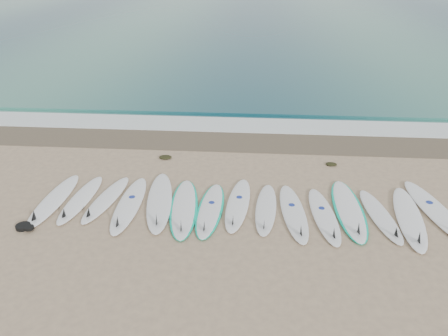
# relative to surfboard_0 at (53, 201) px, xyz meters

# --- Properties ---
(ground) EXTENTS (120.00, 120.00, 0.00)m
(ground) POSITION_rel_surfboard_0_xyz_m (4.51, 0.06, -0.06)
(ground) COLOR tan
(ocean) EXTENTS (120.00, 55.00, 0.03)m
(ocean) POSITION_rel_surfboard_0_xyz_m (4.51, 32.56, -0.04)
(ocean) COLOR #245F5D
(ocean) RESTS_ON ground
(wet_sand_band) EXTENTS (120.00, 1.80, 0.01)m
(wet_sand_band) POSITION_rel_surfboard_0_xyz_m (4.51, 4.16, -0.05)
(wet_sand_band) COLOR brown
(wet_sand_band) RESTS_ON ground
(foam_band) EXTENTS (120.00, 1.40, 0.04)m
(foam_band) POSITION_rel_surfboard_0_xyz_m (4.51, 5.56, -0.04)
(foam_band) COLOR silver
(foam_band) RESTS_ON ground
(wave_crest) EXTENTS (120.00, 1.00, 0.10)m
(wave_crest) POSITION_rel_surfboard_0_xyz_m (4.51, 7.06, -0.01)
(wave_crest) COLOR #245F5D
(wave_crest) RESTS_ON ground
(surfboard_0) EXTENTS (0.63, 2.62, 0.33)m
(surfboard_0) POSITION_rel_surfboard_0_xyz_m (0.00, 0.00, 0.00)
(surfboard_0) COLOR white
(surfboard_0) RESTS_ON ground
(surfboard_1) EXTENTS (0.64, 2.40, 0.30)m
(surfboard_1) POSITION_rel_surfboard_0_xyz_m (0.63, 0.10, -0.01)
(surfboard_1) COLOR white
(surfboard_1) RESTS_ON ground
(surfboard_2) EXTENTS (0.84, 2.38, 0.30)m
(surfboard_2) POSITION_rel_surfboard_0_xyz_m (1.25, 0.15, -0.01)
(surfboard_2) COLOR white
(surfboard_2) RESTS_ON ground
(surfboard_3) EXTENTS (0.58, 2.67, 0.34)m
(surfboard_3) POSITION_rel_surfboard_0_xyz_m (1.89, -0.07, 0.00)
(surfboard_3) COLOR white
(surfboard_3) RESTS_ON ground
(surfboard_4) EXTENTS (1.02, 2.94, 0.37)m
(surfboard_4) POSITION_rel_surfboard_0_xyz_m (2.59, 0.13, 0.01)
(surfboard_4) COLOR white
(surfboard_4) RESTS_ON ground
(surfboard_5) EXTENTS (0.92, 2.76, 0.34)m
(surfboard_5) POSITION_rel_surfboard_0_xyz_m (3.22, -0.08, -0.01)
(surfboard_5) COLOR white
(surfboard_5) RESTS_ON ground
(surfboard_6) EXTENTS (0.69, 2.49, 0.31)m
(surfboard_6) POSITION_rel_surfboard_0_xyz_m (3.84, -0.12, -0.01)
(surfboard_6) COLOR white
(surfboard_6) RESTS_ON ground
(surfboard_7) EXTENTS (0.72, 2.55, 0.32)m
(surfboard_7) POSITION_rel_surfboard_0_xyz_m (4.48, 0.14, -0.00)
(surfboard_7) COLOR white
(surfboard_7) RESTS_ON ground
(surfboard_8) EXTENTS (0.64, 2.36, 0.30)m
(surfboard_8) POSITION_rel_surfboard_0_xyz_m (5.14, -0.00, -0.01)
(surfboard_8) COLOR silver
(surfboard_8) RESTS_ON ground
(surfboard_9) EXTENTS (0.78, 2.60, 0.33)m
(surfboard_9) POSITION_rel_surfboard_0_xyz_m (5.79, -0.13, -0.00)
(surfboard_9) COLOR silver
(surfboard_9) RESTS_ON ground
(surfboard_10) EXTENTS (0.74, 2.50, 0.31)m
(surfboard_10) POSITION_rel_surfboard_0_xyz_m (6.48, -0.21, -0.00)
(surfboard_10) COLOR white
(surfboard_10) RESTS_ON ground
(surfboard_11) EXTENTS (0.71, 2.81, 0.36)m
(surfboard_11) POSITION_rel_surfboard_0_xyz_m (7.09, 0.12, -0.00)
(surfboard_11) COLOR white
(surfboard_11) RESTS_ON ground
(surfboard_12) EXTENTS (0.80, 2.39, 0.30)m
(surfboard_12) POSITION_rel_surfboard_0_xyz_m (7.76, -0.11, -0.01)
(surfboard_12) COLOR white
(surfboard_12) RESTS_ON ground
(surfboard_13) EXTENTS (0.91, 2.84, 0.36)m
(surfboard_13) POSITION_rel_surfboard_0_xyz_m (8.39, -0.16, 0.00)
(surfboard_13) COLOR white
(surfboard_13) RESTS_ON ground
(surfboard_14) EXTENTS (1.06, 2.93, 0.37)m
(surfboard_14) POSITION_rel_surfboard_0_xyz_m (9.10, 0.17, 0.01)
(surfboard_14) COLOR white
(surfboard_14) RESTS_ON ground
(seaweed_near) EXTENTS (0.37, 0.29, 0.07)m
(seaweed_near) POSITION_rel_surfboard_0_xyz_m (2.22, 2.71, -0.02)
(seaweed_near) COLOR black
(seaweed_near) RESTS_ON ground
(seaweed_far) EXTENTS (0.32, 0.25, 0.06)m
(seaweed_far) POSITION_rel_surfboard_0_xyz_m (7.04, 2.61, -0.03)
(seaweed_far) COLOR black
(seaweed_far) RESTS_ON ground
(leash_coil) EXTENTS (0.46, 0.36, 0.11)m
(leash_coil) POSITION_rel_surfboard_0_xyz_m (-0.15, -1.12, -0.01)
(leash_coil) COLOR black
(leash_coil) RESTS_ON ground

